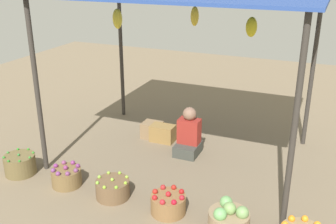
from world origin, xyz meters
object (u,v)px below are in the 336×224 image
basket_green_chilies (20,164)px  basket_purple_onions (67,177)px  basket_cabbages (229,219)px  wooden_crate_near_vendor (163,133)px  vendor_person (189,136)px  basket_limes (113,189)px  wooden_crate_stacked_rear (152,130)px  basket_red_apples (168,204)px

basket_green_chilies → basket_purple_onions: size_ratio=1.08×
basket_cabbages → wooden_crate_near_vendor: (-1.66, 1.89, -0.00)m
vendor_person → basket_limes: (-0.48, -1.56, -0.18)m
basket_green_chilies → wooden_crate_stacked_rear: size_ratio=1.34×
vendor_person → basket_green_chilies: 2.56m
basket_green_chilies → basket_limes: size_ratio=1.00×
vendor_person → basket_green_chilies: vendor_person is taller
basket_red_apples → basket_cabbages: 0.77m
vendor_person → basket_red_apples: (0.32, -1.59, -0.17)m
basket_cabbages → wooden_crate_near_vendor: basket_cabbages is taller
basket_green_chilies → basket_limes: 1.55m
basket_limes → basket_red_apples: bearing=-2.3°
basket_purple_onions → basket_red_apples: bearing=-1.5°
basket_green_chilies → basket_red_apples: 2.35m
basket_purple_onions → wooden_crate_stacked_rear: basket_purple_onions is taller
wooden_crate_near_vendor → basket_cabbages: bearing=-48.8°
basket_cabbages → wooden_crate_near_vendor: size_ratio=1.18×
basket_limes → wooden_crate_stacked_rear: 1.92m
vendor_person → wooden_crate_stacked_rear: size_ratio=2.36×
vendor_person → basket_cabbages: (1.10, -1.63, -0.15)m
basket_purple_onions → wooden_crate_near_vendor: 1.93m
basket_red_apples → basket_cabbages: size_ratio=0.91×
basket_cabbages → wooden_crate_stacked_rear: bearing=134.0°
basket_green_chilies → basket_red_apples: (2.35, -0.04, -0.02)m
vendor_person → basket_cabbages: vendor_person is taller
basket_green_chilies → wooden_crate_near_vendor: basket_green_chilies is taller
basket_purple_onions → basket_cabbages: (2.31, -0.08, 0.02)m
vendor_person → wooden_crate_stacked_rear: 0.88m
vendor_person → basket_purple_onions: 1.98m
vendor_person → basket_limes: size_ratio=1.76×
basket_green_chilies → basket_red_apples: basket_green_chilies is taller
basket_purple_onions → basket_red_apples: basket_purple_onions is taller
basket_limes → wooden_crate_stacked_rear: basket_limes is taller
basket_green_chilies → wooden_crate_near_vendor: bearing=51.2°
basket_limes → basket_purple_onions: bearing=179.3°
vendor_person → basket_cabbages: 1.97m
basket_green_chilies → basket_limes: basket_green_chilies is taller
basket_purple_onions → basket_limes: 0.74m
vendor_person → basket_red_apples: vendor_person is taller
basket_purple_onions → basket_red_apples: 1.54m
wooden_crate_near_vendor → basket_green_chilies: bearing=-128.8°
basket_limes → wooden_crate_near_vendor: size_ratio=1.10×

